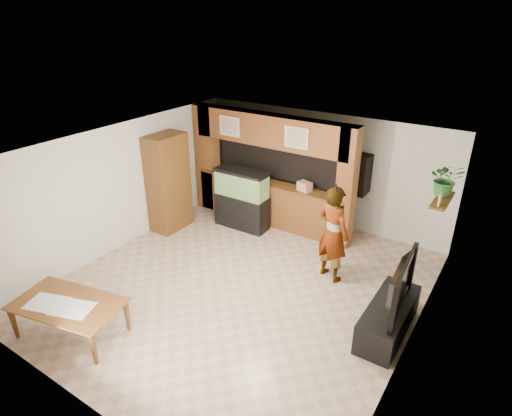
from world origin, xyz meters
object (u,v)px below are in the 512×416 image
Objects in this scene: pantry_cabinet at (169,183)px; television at (394,283)px; dining_table at (69,320)px; aquarium at (242,200)px; person at (333,234)px.

television is (5.35, -0.80, -0.18)m from pantry_cabinet.
television is at bearing 22.10° from dining_table.
aquarium is 4.34m from television.
aquarium reaches higher than dining_table.
dining_table is (-2.70, -3.71, -0.63)m from person.
television is (3.98, -1.70, 0.24)m from aquarium.
pantry_cabinet reaches higher than dining_table.
aquarium is 0.82× the size of dining_table.
person is (-1.40, 0.92, 0.01)m from television.
dining_table is at bearing -92.35° from aquarium.
aquarium reaches higher than television.
pantry_cabinet is at bearing 20.93° from person.
person reaches higher than aquarium.
television is 0.75× the size of person.
person is 1.10× the size of dining_table.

